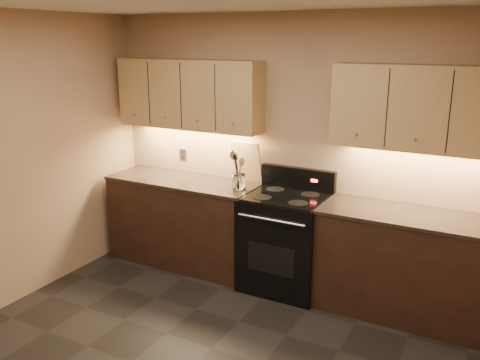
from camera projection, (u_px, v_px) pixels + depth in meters
name	position (u px, v px, depth m)	size (l,w,h in m)	color
wall_back	(293.00, 150.00, 4.96)	(4.00, 0.04, 2.60)	tan
counter_left	(185.00, 221.00, 5.43)	(1.62, 0.62, 0.93)	black
counter_right	(403.00, 264.00, 4.39)	(1.46, 0.62, 0.93)	black
stove	(285.00, 241.00, 4.88)	(0.76, 0.68, 1.14)	black
upper_cab_left	(189.00, 94.00, 5.20)	(1.60, 0.30, 0.70)	tan
upper_cab_right	(421.00, 108.00, 4.16)	(1.44, 0.30, 0.70)	tan
outlet_plate	(183.00, 154.00, 5.60)	(0.09, 0.01, 0.12)	#B2B5BA
utensil_crock	(239.00, 182.00, 4.95)	(0.15, 0.15, 0.16)	white
cutting_board	(247.00, 162.00, 5.18)	(0.34, 0.02, 0.43)	tan
wooden_spoon	(236.00, 172.00, 4.92)	(0.06, 0.06, 0.30)	tan
black_turner	(239.00, 171.00, 4.91)	(0.08, 0.08, 0.34)	black
steel_spatula	(242.00, 170.00, 4.91)	(0.08, 0.08, 0.36)	silver
steel_skimmer	(241.00, 171.00, 4.90)	(0.09, 0.09, 0.35)	silver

